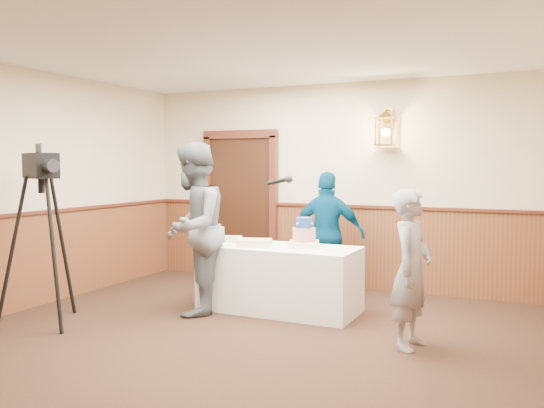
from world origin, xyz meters
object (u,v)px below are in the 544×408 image
Objects in this scene: sheet_cake_yellow at (254,243)px; interviewer at (193,228)px; display_table at (279,278)px; sheet_cake_green at (230,239)px; tv_camera_rig at (43,248)px; baker at (411,269)px; assistant_p at (328,234)px; tiered_cake at (304,235)px.

interviewer is (-0.57, -0.40, 0.18)m from sheet_cake_yellow.
sheet_cake_green is (-0.72, 0.12, 0.41)m from display_table.
baker is at bearing 37.56° from tv_camera_rig.
baker is at bearing 122.90° from assistant_p.
sheet_cake_green is (-1.00, 0.06, -0.10)m from tiered_cake.
sheet_cake_yellow is 0.20× the size of interviewer.
assistant_p is at bearing 63.17° from sheet_cake_yellow.
tiered_cake is at bearing 83.55° from assistant_p.
sheet_cake_green is 0.14× the size of tv_camera_rig.
display_table is 0.84m from sheet_cake_green.
baker reaches higher than sheet_cake_yellow.
tv_camera_rig is (-1.30, -1.70, 0.03)m from sheet_cake_green.
sheet_cake_green is at bearing 170.41° from display_table.
interviewer reaches higher than assistant_p.
tiered_cake is 0.86m from assistant_p.
baker is at bearing -19.28° from sheet_cake_green.
baker reaches higher than sheet_cake_green.
display_table is 1.15m from interviewer.
tv_camera_rig is (-1.18, -1.05, -0.16)m from interviewer.
display_table is at bearing 66.59° from assistant_p.
sheet_cake_yellow is 1.45× the size of sheet_cake_green.
tiered_cake reaches higher than sheet_cake_yellow.
tiered_cake is 1.00m from sheet_cake_green.
display_table is 1.84m from baker.
interviewer is 1.32× the size of baker.
tiered_cake is 1.09× the size of sheet_cake_yellow.
baker is (1.38, -0.77, -0.15)m from tiered_cake.
interviewer is at bearing 65.97° from tv_camera_rig.
sheet_cake_green is at bearing 78.50° from baker.
display_table is 2.59m from tv_camera_rig.
sheet_cake_yellow reaches higher than sheet_cake_green.
assistant_p is (1.09, 1.44, -0.17)m from interviewer.
tv_camera_rig is (-1.75, -1.45, 0.02)m from sheet_cake_yellow.
tv_camera_rig is at bearing -140.26° from sheet_cake_yellow.
sheet_cake_yellow is 2.01m from baker.
tiered_cake is at bearing 104.39° from interviewer.
sheet_cake_yellow is (-0.54, -0.19, -0.09)m from tiered_cake.
interviewer reaches higher than display_table.
sheet_cake_yellow is 0.21× the size of tv_camera_rig.
display_table is at bearing 74.58° from baker.
assistant_p is at bearing 71.92° from tv_camera_rig.
interviewer is at bearing -152.15° from tiered_cake.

